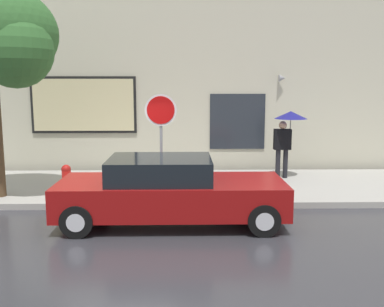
{
  "coord_description": "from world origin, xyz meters",
  "views": [
    {
      "loc": [
        1.48,
        -8.88,
        2.9
      ],
      "look_at": [
        1.69,
        1.8,
        1.2
      ],
      "focal_mm": 40.72,
      "sensor_mm": 36.0,
      "label": 1
    }
  ],
  "objects_px": {
    "pedestrian_with_umbrella": "(288,126)",
    "fire_hydrant": "(67,181)",
    "stop_sign": "(161,125)",
    "parked_car": "(169,191)"
  },
  "relations": [
    {
      "from": "pedestrian_with_umbrella",
      "to": "stop_sign",
      "type": "bearing_deg",
      "value": -147.83
    },
    {
      "from": "fire_hydrant",
      "to": "pedestrian_with_umbrella",
      "type": "relative_size",
      "value": 0.4
    },
    {
      "from": "parked_car",
      "to": "stop_sign",
      "type": "height_order",
      "value": "stop_sign"
    },
    {
      "from": "parked_car",
      "to": "pedestrian_with_umbrella",
      "type": "distance_m",
      "value": 5.14
    },
    {
      "from": "stop_sign",
      "to": "parked_car",
      "type": "bearing_deg",
      "value": -81.05
    },
    {
      "from": "pedestrian_with_umbrella",
      "to": "fire_hydrant",
      "type": "bearing_deg",
      "value": -160.87
    },
    {
      "from": "parked_car",
      "to": "pedestrian_with_umbrella",
      "type": "height_order",
      "value": "pedestrian_with_umbrella"
    },
    {
      "from": "fire_hydrant",
      "to": "stop_sign",
      "type": "xyz_separation_m",
      "value": [
        2.35,
        -0.2,
        1.39
      ]
    },
    {
      "from": "pedestrian_with_umbrella",
      "to": "stop_sign",
      "type": "distance_m",
      "value": 4.25
    },
    {
      "from": "stop_sign",
      "to": "pedestrian_with_umbrella",
      "type": "bearing_deg",
      "value": 32.17
    }
  ]
}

